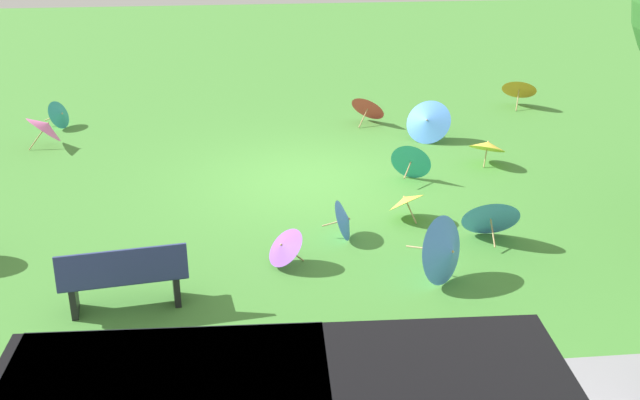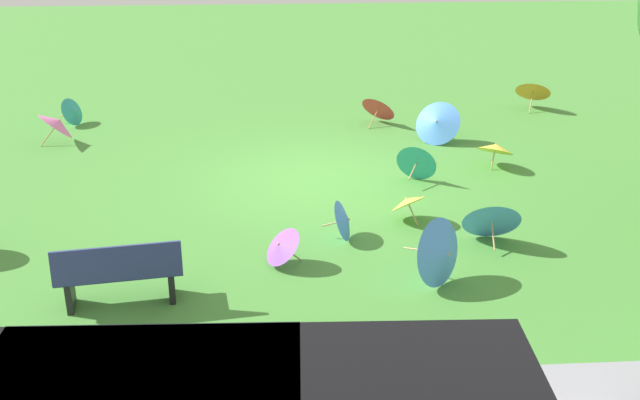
{
  "view_description": "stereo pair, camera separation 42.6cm",
  "coord_description": "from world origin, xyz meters",
  "px_view_note": "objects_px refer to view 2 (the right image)",
  "views": [
    {
      "loc": [
        1.14,
        12.9,
        5.2
      ],
      "look_at": [
        0.04,
        2.3,
        0.6
      ],
      "focal_mm": 43.12,
      "sensor_mm": 36.0,
      "label": 1
    },
    {
      "loc": [
        0.71,
        12.94,
        5.2
      ],
      "look_at": [
        0.04,
        2.3,
        0.6
      ],
      "focal_mm": 43.12,
      "sensor_mm": 36.0,
      "label": 2
    }
  ],
  "objects_px": {
    "parasol_orange_0": "(533,89)",
    "parasol_yellow_2": "(407,201)",
    "parasol_pink_0": "(58,123)",
    "parasol_purple_1": "(281,246)",
    "parasol_teal_0": "(73,111)",
    "parasol_blue_1": "(437,122)",
    "parasol_blue_3": "(345,220)",
    "parasol_blue_5": "(491,216)",
    "parasol_red_1": "(379,107)",
    "parasol_yellow_0": "(495,148)",
    "parasol_blue_0": "(443,253)",
    "park_bench": "(119,273)",
    "parasol_teal_1": "(417,161)"
  },
  "relations": [
    {
      "from": "parasol_pink_0",
      "to": "parasol_blue_5",
      "type": "bearing_deg",
      "value": 146.6
    },
    {
      "from": "parasol_orange_0",
      "to": "parasol_yellow_0",
      "type": "distance_m",
      "value": 4.23
    },
    {
      "from": "parasol_teal_0",
      "to": "parasol_blue_3",
      "type": "xyz_separation_m",
      "value": [
        -5.45,
        6.08,
        0.01
      ]
    },
    {
      "from": "parasol_orange_0",
      "to": "parasol_yellow_2",
      "type": "distance_m",
      "value": 7.26
    },
    {
      "from": "parasol_blue_1",
      "to": "parasol_red_1",
      "type": "height_order",
      "value": "parasol_blue_1"
    },
    {
      "from": "park_bench",
      "to": "parasol_orange_0",
      "type": "distance_m",
      "value": 11.67
    },
    {
      "from": "parasol_red_1",
      "to": "parasol_teal_1",
      "type": "bearing_deg",
      "value": 93.85
    },
    {
      "from": "parasol_teal_1",
      "to": "parasol_blue_1",
      "type": "bearing_deg",
      "value": -110.55
    },
    {
      "from": "parasol_blue_0",
      "to": "parasol_yellow_2",
      "type": "distance_m",
      "value": 2.1
    },
    {
      "from": "parasol_teal_0",
      "to": "parasol_yellow_2",
      "type": "xyz_separation_m",
      "value": [
        -6.49,
        5.49,
        0.04
      ]
    },
    {
      "from": "parasol_pink_0",
      "to": "parasol_purple_1",
      "type": "height_order",
      "value": "parasol_pink_0"
    },
    {
      "from": "parasol_orange_0",
      "to": "parasol_red_1",
      "type": "bearing_deg",
      "value": 13.94
    },
    {
      "from": "parasol_purple_1",
      "to": "parasol_orange_0",
      "type": "bearing_deg",
      "value": -128.93
    },
    {
      "from": "park_bench",
      "to": "parasol_red_1",
      "type": "relative_size",
      "value": 1.68
    },
    {
      "from": "parasol_teal_0",
      "to": "parasol_blue_3",
      "type": "bearing_deg",
      "value": 131.84
    },
    {
      "from": "parasol_yellow_0",
      "to": "parasol_blue_5",
      "type": "xyz_separation_m",
      "value": [
        0.93,
        3.12,
        0.03
      ]
    },
    {
      "from": "parasol_yellow_0",
      "to": "parasol_yellow_2",
      "type": "distance_m",
      "value": 3.09
    },
    {
      "from": "parasol_yellow_2",
      "to": "parasol_purple_1",
      "type": "bearing_deg",
      "value": 34.51
    },
    {
      "from": "parasol_yellow_0",
      "to": "parasol_teal_1",
      "type": "height_order",
      "value": "parasol_teal_1"
    },
    {
      "from": "parasol_teal_0",
      "to": "parasol_yellow_2",
      "type": "relative_size",
      "value": 0.85
    },
    {
      "from": "parasol_pink_0",
      "to": "parasol_orange_0",
      "type": "relative_size",
      "value": 1.0
    },
    {
      "from": "parasol_yellow_0",
      "to": "parasol_blue_3",
      "type": "height_order",
      "value": "parasol_blue_3"
    },
    {
      "from": "parasol_blue_1",
      "to": "parasol_teal_1",
      "type": "xyz_separation_m",
      "value": [
        0.78,
        2.08,
        -0.06
      ]
    },
    {
      "from": "parasol_teal_0",
      "to": "parasol_purple_1",
      "type": "height_order",
      "value": "parasol_teal_0"
    },
    {
      "from": "parasol_yellow_0",
      "to": "parasol_blue_5",
      "type": "relative_size",
      "value": 1.02
    },
    {
      "from": "park_bench",
      "to": "parasol_blue_1",
      "type": "bearing_deg",
      "value": -131.07
    },
    {
      "from": "park_bench",
      "to": "parasol_teal_0",
      "type": "height_order",
      "value": "park_bench"
    },
    {
      "from": "parasol_pink_0",
      "to": "parasol_purple_1",
      "type": "distance_m",
      "value": 7.17
    },
    {
      "from": "parasol_orange_0",
      "to": "parasol_blue_3",
      "type": "height_order",
      "value": "parasol_orange_0"
    },
    {
      "from": "parasol_orange_0",
      "to": "parasol_yellow_0",
      "type": "xyz_separation_m",
      "value": [
        1.93,
        3.76,
        -0.08
      ]
    },
    {
      "from": "parasol_blue_5",
      "to": "park_bench",
      "type": "bearing_deg",
      "value": 16.31
    },
    {
      "from": "parasol_yellow_0",
      "to": "parasol_blue_3",
      "type": "bearing_deg",
      "value": 43.06
    },
    {
      "from": "parasol_blue_3",
      "to": "parasol_yellow_2",
      "type": "xyz_separation_m",
      "value": [
        -1.04,
        -0.6,
        0.03
      ]
    },
    {
      "from": "parasol_pink_0",
      "to": "parasol_teal_0",
      "type": "bearing_deg",
      "value": -90.48
    },
    {
      "from": "parasol_blue_1",
      "to": "parasol_teal_0",
      "type": "height_order",
      "value": "parasol_blue_1"
    },
    {
      "from": "parasol_pink_0",
      "to": "parasol_teal_1",
      "type": "relative_size",
      "value": 1.23
    },
    {
      "from": "parasol_blue_0",
      "to": "parasol_pink_0",
      "type": "xyz_separation_m",
      "value": [
        6.63,
        -6.3,
        -0.05
      ]
    },
    {
      "from": "parasol_yellow_2",
      "to": "parasol_red_1",
      "type": "height_order",
      "value": "parasol_red_1"
    },
    {
      "from": "parasol_purple_1",
      "to": "parasol_teal_1",
      "type": "distance_m",
      "value": 4.0
    },
    {
      "from": "parasol_pink_0",
      "to": "parasol_blue_5",
      "type": "xyz_separation_m",
      "value": [
        -7.63,
        5.03,
        -0.02
      ]
    },
    {
      "from": "parasol_teal_1",
      "to": "parasol_blue_0",
      "type": "bearing_deg",
      "value": 84.89
    },
    {
      "from": "parasol_pink_0",
      "to": "parasol_yellow_0",
      "type": "xyz_separation_m",
      "value": [
        -8.56,
        1.91,
        -0.05
      ]
    },
    {
      "from": "parasol_blue_3",
      "to": "parasol_yellow_2",
      "type": "relative_size",
      "value": 0.84
    },
    {
      "from": "parasol_yellow_0",
      "to": "parasol_teal_0",
      "type": "bearing_deg",
      "value": -20.43
    },
    {
      "from": "parasol_blue_3",
      "to": "parasol_blue_5",
      "type": "distance_m",
      "value": 2.18
    },
    {
      "from": "parasol_teal_0",
      "to": "parasol_blue_1",
      "type": "bearing_deg",
      "value": 167.67
    },
    {
      "from": "parasol_pink_0",
      "to": "parasol_blue_1",
      "type": "bearing_deg",
      "value": 176.94
    },
    {
      "from": "park_bench",
      "to": "parasol_blue_0",
      "type": "relative_size",
      "value": 1.7
    },
    {
      "from": "parasol_yellow_2",
      "to": "parasol_red_1",
      "type": "relative_size",
      "value": 0.84
    },
    {
      "from": "park_bench",
      "to": "parasol_yellow_2",
      "type": "height_order",
      "value": "park_bench"
    }
  ]
}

